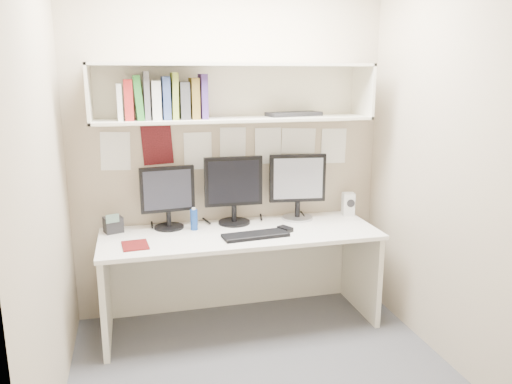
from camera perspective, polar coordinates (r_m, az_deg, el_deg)
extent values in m
cube|color=#48484D|center=(3.38, 0.83, -19.76)|extent=(2.40, 2.00, 0.01)
cube|color=tan|center=(3.85, -2.97, 5.16)|extent=(2.40, 0.02, 2.60)
cube|color=tan|center=(1.96, 8.52, -2.98)|extent=(2.40, 0.02, 2.60)
cube|color=tan|center=(2.83, -23.30, 1.10)|extent=(0.02, 2.00, 2.60)
cube|color=tan|center=(3.39, 20.91, 3.20)|extent=(0.02, 2.00, 2.60)
cube|color=white|center=(3.63, -1.75, -4.80)|extent=(2.00, 0.70, 0.03)
cube|color=silver|center=(4.06, -2.73, -8.29)|extent=(1.96, 0.02, 0.70)
cube|color=silver|center=(3.63, -2.41, 8.33)|extent=(2.00, 0.38, 0.02)
cube|color=silver|center=(3.62, -2.47, 14.34)|extent=(2.00, 0.38, 0.02)
cube|color=silver|center=(3.79, -3.00, 11.42)|extent=(2.00, 0.02, 0.40)
cube|color=silver|center=(3.55, -18.56, 10.63)|extent=(0.02, 0.38, 0.40)
cube|color=silver|center=(3.94, 12.08, 11.22)|extent=(0.02, 0.38, 0.40)
cylinder|color=black|center=(3.77, -9.90, -3.97)|extent=(0.22, 0.22, 0.02)
cylinder|color=black|center=(3.75, -9.93, -3.05)|extent=(0.04, 0.04, 0.11)
cube|color=black|center=(3.71, -10.09, 0.31)|extent=(0.40, 0.08, 0.34)
cube|color=black|center=(3.69, -10.06, 0.24)|extent=(0.35, 0.04, 0.29)
cylinder|color=black|center=(3.83, -2.51, -3.47)|extent=(0.24, 0.24, 0.02)
cylinder|color=black|center=(3.81, -2.52, -2.47)|extent=(0.04, 0.04, 0.12)
cube|color=black|center=(3.76, -2.59, 1.22)|extent=(0.44, 0.04, 0.38)
cube|color=black|center=(3.74, -2.53, 1.16)|extent=(0.39, 0.01, 0.32)
cylinder|color=#A5A5AA|center=(3.96, 4.74, -2.94)|extent=(0.24, 0.24, 0.02)
cylinder|color=black|center=(3.94, 4.76, -1.97)|extent=(0.04, 0.04, 0.12)
cube|color=black|center=(3.90, 4.77, 1.59)|extent=(0.44, 0.09, 0.37)
cube|color=#B5B5BA|center=(3.88, 4.87, 1.53)|extent=(0.38, 0.05, 0.32)
cube|color=black|center=(3.52, -0.06, -4.96)|extent=(0.48, 0.21, 0.02)
cube|color=black|center=(3.64, 3.35, -4.25)|extent=(0.11, 0.13, 0.03)
cube|color=silver|center=(4.10, 10.49, -1.36)|extent=(0.11, 0.11, 0.18)
cylinder|color=black|center=(4.05, 10.78, -1.28)|extent=(0.06, 0.02, 0.06)
cylinder|color=navy|center=(3.68, -7.10, -3.16)|extent=(0.05, 0.05, 0.15)
cylinder|color=white|center=(3.66, -7.14, -1.95)|extent=(0.03, 0.03, 0.02)
cube|color=#540E0E|center=(3.43, -13.64, -5.94)|extent=(0.18, 0.22, 0.01)
cube|color=black|center=(3.75, -16.00, -3.60)|extent=(0.15, 0.14, 0.11)
cube|color=#4C6659|center=(3.68, -16.08, -2.93)|extent=(0.09, 0.04, 0.06)
cube|color=silver|center=(3.53, -15.30, 9.90)|extent=(0.03, 0.20, 0.24)
cube|color=#A6201E|center=(3.53, -14.35, 10.17)|extent=(0.06, 0.20, 0.27)
cube|color=#256F27|center=(3.53, -13.29, 10.44)|extent=(0.05, 0.20, 0.30)
cube|color=#535257|center=(3.53, -12.40, 10.70)|extent=(0.04, 0.20, 0.32)
cube|color=silver|center=(3.54, -11.36, 10.25)|extent=(0.06, 0.20, 0.26)
cube|color=#32457E|center=(3.54, -10.25, 10.52)|extent=(0.05, 0.20, 0.29)
cube|color=olive|center=(3.55, -9.30, 10.77)|extent=(0.04, 0.20, 0.32)
cube|color=#3A3A3D|center=(3.55, -8.22, 10.31)|extent=(0.06, 0.20, 0.25)
cube|color=brown|center=(3.56, -7.06, 10.57)|extent=(0.05, 0.20, 0.28)
cube|color=#422A71|center=(3.57, -6.07, 10.81)|extent=(0.04, 0.20, 0.31)
cube|color=black|center=(3.78, 4.35, 8.88)|extent=(0.44, 0.24, 0.03)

